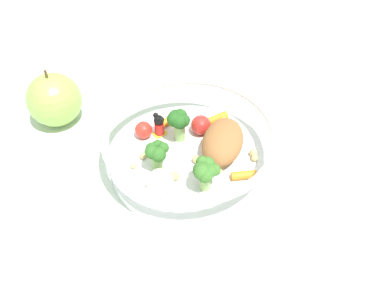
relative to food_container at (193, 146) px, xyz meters
name	(u,v)px	position (x,y,z in m)	size (l,w,h in m)	color
ground_plane	(193,165)	(0.00, 0.00, -0.03)	(2.40, 2.40, 0.00)	silver
food_container	(193,146)	(0.00, 0.00, 0.00)	(0.22, 0.22, 0.06)	white
loose_apple	(54,100)	(0.08, -0.20, 0.01)	(0.08, 0.08, 0.09)	#8CB74C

